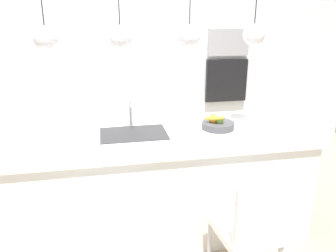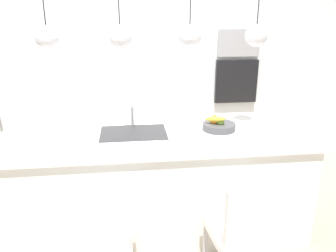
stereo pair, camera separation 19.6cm
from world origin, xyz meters
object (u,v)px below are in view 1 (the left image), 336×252
Objects in this scene: chair_near at (106,244)px; oven at (226,80)px; microwave at (228,42)px; fruit_bowl at (217,124)px; chair_middle at (250,227)px.

oven is at bearing 55.23° from chair_near.
chair_near is at bearing -124.77° from microwave.
fruit_bowl is 0.33× the size of chair_near.
microwave is at bearing 74.31° from chair_middle.
oven is at bearing 67.42° from fruit_bowl.
microwave is 0.61× the size of chair_middle.
chair_near is 0.97× the size of chair_middle.
microwave is at bearing 55.23° from chair_near.
microwave reaches higher than oven.
chair_near is at bearing -124.77° from oven.
chair_middle is at bearing -0.39° from chair_near.
fruit_bowl is at bearing -112.58° from microwave.
chair_near is at bearing 179.61° from chair_middle.
oven is 0.65× the size of chair_near.
chair_middle is (-0.02, -0.82, -0.49)m from fruit_bowl.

